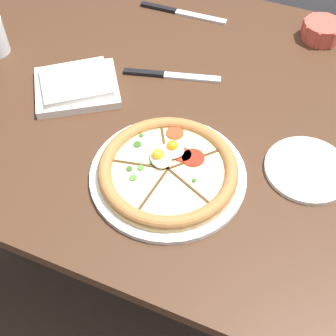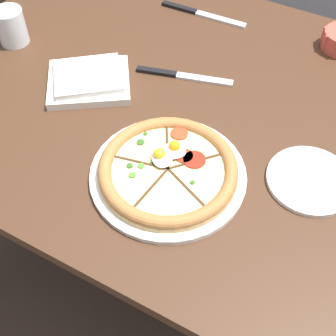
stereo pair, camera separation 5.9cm
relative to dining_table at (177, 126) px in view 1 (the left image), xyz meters
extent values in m
plane|color=#3D2D23|center=(0.00, 0.00, -0.68)|extent=(12.00, 12.00, 0.00)
cube|color=#422819|center=(0.00, 0.00, 0.08)|extent=(1.35, 1.00, 0.03)
cube|color=#422819|center=(-0.63, 0.45, -0.31)|extent=(0.06, 0.06, 0.75)
cylinder|color=white|center=(0.07, -0.23, 0.10)|extent=(0.33, 0.33, 0.01)
cylinder|color=tan|center=(0.07, -0.23, 0.12)|extent=(0.29, 0.29, 0.01)
cylinder|color=#E0CC84|center=(0.07, -0.23, 0.12)|extent=(0.24, 0.24, 0.00)
torus|color=#A36B38|center=(0.07, -0.23, 0.12)|extent=(0.29, 0.29, 0.03)
cube|color=#472D19|center=(0.13, -0.26, 0.12)|extent=(0.11, 0.05, 0.00)
cube|color=#472D19|center=(0.11, -0.19, 0.12)|extent=(0.09, 0.09, 0.00)
cube|color=#472D19|center=(0.04, -0.18, 0.12)|extent=(0.07, 0.11, 0.00)
cube|color=#472D19|center=(0.01, -0.25, 0.12)|extent=(0.12, 0.03, 0.00)
cube|color=#472D19|center=(0.07, -0.29, 0.12)|extent=(0.02, 0.12, 0.00)
cylinder|color=red|center=(0.09, -0.19, 0.13)|extent=(0.04, 0.04, 0.00)
cylinder|color=red|center=(0.05, -0.14, 0.13)|extent=(0.04, 0.04, 0.00)
cylinder|color=red|center=(0.11, -0.19, 0.13)|extent=(0.05, 0.05, 0.00)
ellipsoid|color=white|center=(0.05, -0.21, 0.13)|extent=(0.07, 0.08, 0.01)
sphere|color=#F4AD1E|center=(0.04, -0.22, 0.14)|extent=(0.02, 0.02, 0.02)
ellipsoid|color=white|center=(0.06, -0.19, 0.13)|extent=(0.07, 0.06, 0.01)
sphere|color=orange|center=(0.06, -0.18, 0.14)|extent=(0.02, 0.02, 0.02)
cylinder|color=#477A2D|center=(0.02, -0.28, 0.13)|extent=(0.01, 0.01, 0.00)
cylinder|color=#2D5B1E|center=(-0.02, -0.17, 0.13)|extent=(0.01, 0.01, 0.00)
cylinder|color=#2D5B1E|center=(-0.01, -0.20, 0.13)|extent=(0.02, 0.02, 0.00)
cylinder|color=#477A2D|center=(0.06, -0.14, 0.13)|extent=(0.01, 0.01, 0.00)
cylinder|color=#2D5B1E|center=(0.13, -0.24, 0.13)|extent=(0.01, 0.01, 0.00)
cylinder|color=#2D5B1E|center=(0.00, -0.26, 0.13)|extent=(0.01, 0.01, 0.00)
cylinder|color=#477A2D|center=(0.02, -0.25, 0.13)|extent=(0.01, 0.01, 0.00)
cylinder|color=#477A2D|center=(0.03, -0.23, 0.13)|extent=(0.01, 0.01, 0.00)
cylinder|color=#C64C3D|center=(0.27, 0.37, 0.12)|extent=(0.10, 0.10, 0.05)
cylinder|color=beige|center=(0.27, 0.37, 0.13)|extent=(0.08, 0.08, 0.03)
cylinder|color=#C64C3D|center=(0.27, 0.42, 0.12)|extent=(0.01, 0.01, 0.05)
cylinder|color=#C64C3D|center=(0.23, 0.41, 0.12)|extent=(0.01, 0.01, 0.05)
cylinder|color=#C64C3D|center=(0.21, 0.37, 0.12)|extent=(0.01, 0.01, 0.05)
cylinder|color=#C64C3D|center=(0.23, 0.34, 0.12)|extent=(0.01, 0.01, 0.05)
cylinder|color=#C64C3D|center=(0.27, 0.32, 0.12)|extent=(0.01, 0.01, 0.05)
cylinder|color=#C64C3D|center=(0.30, 0.34, 0.12)|extent=(0.01, 0.01, 0.05)
cube|color=silver|center=(-0.24, -0.07, 0.11)|extent=(0.26, 0.25, 0.02)
cube|color=silver|center=(-0.24, -0.07, 0.13)|extent=(0.21, 0.21, 0.02)
cube|color=silver|center=(0.01, 0.08, 0.10)|extent=(0.14, 0.06, 0.01)
cube|color=black|center=(-0.11, 0.05, 0.10)|extent=(0.10, 0.04, 0.01)
cube|color=silver|center=(-0.07, 0.34, 0.10)|extent=(0.15, 0.03, 0.01)
cube|color=black|center=(-0.20, 0.33, 0.10)|extent=(0.11, 0.02, 0.01)
cylinder|color=white|center=(0.34, -0.10, 0.10)|extent=(0.18, 0.18, 0.01)
camera|label=1|loc=(0.31, -0.78, 0.87)|focal=50.00mm
camera|label=2|loc=(0.36, -0.76, 0.87)|focal=50.00mm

